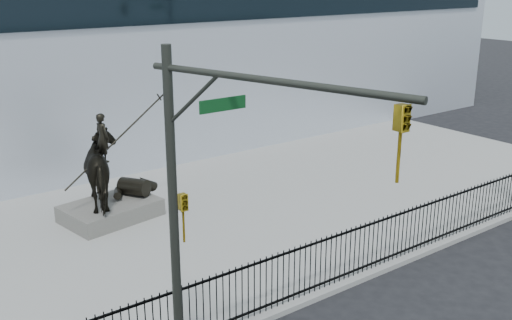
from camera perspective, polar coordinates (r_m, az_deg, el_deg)
ground at (r=17.09m, az=14.50°, el=-11.78°), size 120.00×120.00×0.00m
plaza at (r=21.61m, az=0.03°, el=-4.63°), size 30.00×12.00×0.15m
building at (r=31.65m, az=-14.39°, el=10.17°), size 44.00×14.00×9.00m
picket_fence at (r=17.39m, az=11.52°, el=-7.70°), size 22.10×0.10×1.50m
statue_plinth at (r=21.05m, az=-13.66°, el=-4.70°), size 3.33×2.55×0.57m
equestrian_statue at (r=20.59m, az=-13.82°, el=-0.85°), size 3.85×2.70×3.29m
traffic_signal_left at (r=10.76m, az=-4.59°, el=-5.29°), size 1.52×4.84×7.00m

